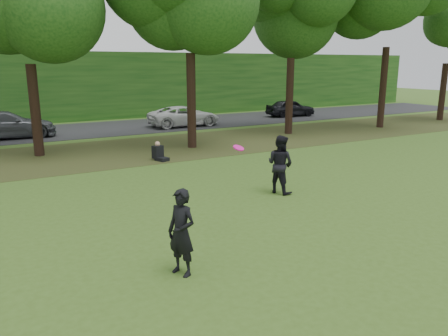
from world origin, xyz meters
name	(u,v)px	position (x,y,z in m)	size (l,w,h in m)	color
ground	(265,253)	(0.00, 0.00, 0.00)	(120.00, 120.00, 0.00)	#375219
leaf_litter	(110,153)	(0.00, 13.00, 0.01)	(60.00, 7.00, 0.01)	#402D17
street	(76,131)	(0.00, 21.00, 0.01)	(70.00, 7.00, 0.02)	black
far_hedge	(57,86)	(0.00, 27.00, 2.50)	(70.00, 3.00, 5.00)	#164213
player_left	(182,233)	(-2.02, 0.01, 0.88)	(0.64, 0.42, 1.77)	black
player_right	(280,164)	(3.09, 3.68, 0.95)	(0.92, 0.72, 1.90)	black
parked_cars	(53,123)	(-1.46, 19.86, 0.74)	(37.26, 3.10, 1.54)	black
frisbee	(239,148)	(0.09, 1.34, 2.16)	(0.37, 0.35, 0.16)	#E71394
seated_person	(159,153)	(1.44, 10.25, 0.31)	(0.62, 0.82, 0.83)	black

